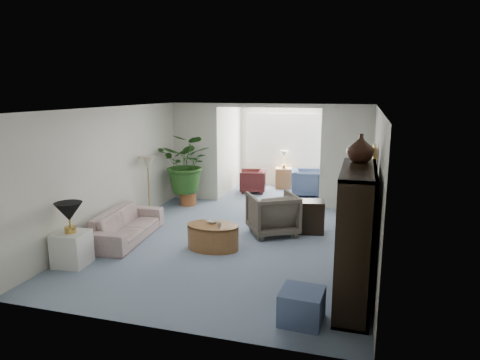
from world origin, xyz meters
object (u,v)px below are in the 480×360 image
(table_lamp, at_px, (69,212))
(coffee_bowl, at_px, (212,222))
(sofa, at_px, (126,225))
(sunroom_chair_maroon, at_px, (253,181))
(sunroom_table, at_px, (284,178))
(coffee_cup, at_px, (219,225))
(floor_lamp, at_px, (147,162))
(coffee_table, at_px, (213,237))
(plant_pot, at_px, (188,199))
(framed_picture, at_px, (375,161))
(entertainment_cabinet, at_px, (355,236))
(end_table, at_px, (72,249))
(side_table_dark, at_px, (310,217))
(sunroom_chair_blue, at_px, (306,183))
(cabinet_urn, at_px, (361,148))
(ottoman, at_px, (302,306))
(wingback_chair, at_px, (273,214))

(table_lamp, relative_size, coffee_bowl, 2.25)
(sofa, height_order, sunroom_chair_maroon, sunroom_chair_maroon)
(coffee_bowl, xyz_separation_m, sunroom_table, (0.39, 5.09, -0.18))
(coffee_cup, distance_m, sunroom_table, 5.30)
(floor_lamp, distance_m, coffee_table, 2.74)
(plant_pot, bearing_deg, framed_picture, -29.82)
(framed_picture, distance_m, entertainment_cabinet, 1.73)
(end_table, relative_size, coffee_cup, 6.02)
(table_lamp, distance_m, coffee_table, 2.47)
(end_table, bearing_deg, entertainment_cabinet, 0.16)
(end_table, height_order, coffee_cup, end_table)
(side_table_dark, distance_m, sunroom_chair_maroon, 3.62)
(side_table_dark, xyz_separation_m, plant_pot, (-3.18, 1.28, -0.17))
(coffee_bowl, relative_size, sunroom_chair_blue, 0.25)
(framed_picture, height_order, coffee_cup, framed_picture)
(end_table, xyz_separation_m, table_lamp, (0.00, 0.00, 0.63))
(sunroom_chair_blue, bearing_deg, entertainment_cabinet, -176.92)
(framed_picture, relative_size, entertainment_cabinet, 0.27)
(floor_lamp, relative_size, cabinet_urn, 0.93)
(coffee_table, distance_m, cabinet_urn, 3.17)
(sofa, distance_m, floor_lamp, 1.78)
(cabinet_urn, distance_m, sunroom_table, 6.61)
(coffee_cup, bearing_deg, framed_picture, 6.90)
(entertainment_cabinet, bearing_deg, coffee_bowl, 150.66)
(sofa, relative_size, sunroom_chair_blue, 2.45)
(sunroom_chair_maroon, distance_m, sunroom_table, 1.06)
(sunroom_chair_maroon, bearing_deg, sofa, -27.46)
(floor_lamp, relative_size, sunroom_chair_maroon, 0.51)
(table_lamp, distance_m, coffee_cup, 2.48)
(side_table_dark, height_order, ottoman, side_table_dark)
(floor_lamp, distance_m, coffee_bowl, 2.56)
(sofa, height_order, ottoman, sofa)
(floor_lamp, relative_size, ottoman, 0.70)
(framed_picture, bearing_deg, cabinet_urn, -102.59)
(coffee_table, bearing_deg, floor_lamp, 144.01)
(coffee_table, distance_m, coffee_bowl, 0.27)
(framed_picture, bearing_deg, sunroom_chair_blue, 110.88)
(sofa, height_order, sunroom_chair_blue, sunroom_chair_blue)
(wingback_chair, bearing_deg, sofa, -7.97)
(plant_pot, bearing_deg, coffee_table, -58.97)
(framed_picture, relative_size, sunroom_chair_maroon, 0.71)
(floor_lamp, bearing_deg, coffee_table, -35.99)
(framed_picture, relative_size, end_table, 0.90)
(ottoman, xyz_separation_m, sunroom_table, (-1.55, 7.24, 0.09))
(coffee_bowl, height_order, entertainment_cabinet, entertainment_cabinet)
(cabinet_urn, relative_size, ottoman, 0.76)
(coffee_cup, relative_size, ottoman, 0.18)
(coffee_cup, bearing_deg, table_lamp, -149.73)
(floor_lamp, bearing_deg, sofa, -78.82)
(framed_picture, height_order, sunroom_chair_maroon, framed_picture)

